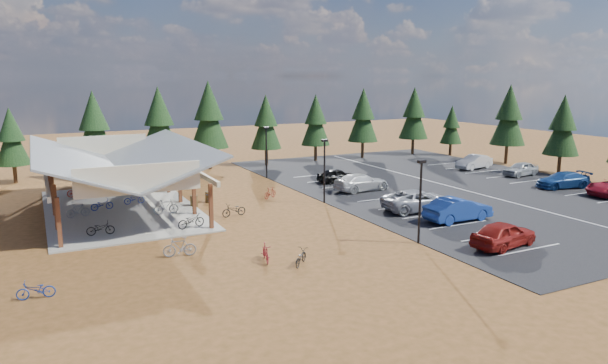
{
  "coord_description": "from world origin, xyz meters",
  "views": [
    {
      "loc": [
        -15.43,
        -35.26,
        10.03
      ],
      "look_at": [
        2.8,
        1.24,
        2.04
      ],
      "focal_mm": 32.0,
      "sensor_mm": 36.0,
      "label": 1
    }
  ],
  "objects_px": {
    "trash_bin_1": "(209,197)",
    "bike_12": "(301,257)",
    "bike_10": "(36,290)",
    "car_1": "(458,209)",
    "bike_5": "(166,207)",
    "car_0": "(504,234)",
    "bike_pavilion": "(118,160)",
    "lamp_post_0": "(420,196)",
    "trash_bin_0": "(194,201)",
    "bike_2": "(102,204)",
    "lamp_post_2": "(266,149)",
    "bike_4": "(191,221)",
    "bike_11": "(266,253)",
    "bike_0": "(100,228)",
    "car_7": "(563,180)",
    "bike_1": "(78,210)",
    "car_3": "(361,182)",
    "lamp_post_1": "(324,166)",
    "bike_13": "(180,247)",
    "bike_6": "(134,199)",
    "car_9": "(474,162)",
    "bike_14": "(210,198)",
    "bike_3": "(77,191)",
    "bike_15": "(270,193)",
    "bike_7": "(130,187)",
    "car_4": "(337,176)",
    "car_2": "(419,200)",
    "car_8": "(521,169)",
    "bike_16": "(234,210)"
  },
  "relations": [
    {
      "from": "trash_bin_1",
      "to": "bike_12",
      "type": "bearing_deg",
      "value": -89.58
    },
    {
      "from": "bike_10",
      "to": "car_1",
      "type": "height_order",
      "value": "car_1"
    },
    {
      "from": "bike_5",
      "to": "car_0",
      "type": "xyz_separation_m",
      "value": [
        16.26,
        -16.57,
        0.18
      ]
    },
    {
      "from": "bike_pavilion",
      "to": "lamp_post_0",
      "type": "bearing_deg",
      "value": -48.58
    },
    {
      "from": "trash_bin_0",
      "to": "bike_2",
      "type": "height_order",
      "value": "bike_2"
    },
    {
      "from": "trash_bin_0",
      "to": "lamp_post_2",
      "type": "bearing_deg",
      "value": 41.59
    },
    {
      "from": "bike_4",
      "to": "car_0",
      "type": "distance_m",
      "value": 19.76
    },
    {
      "from": "bike_5",
      "to": "bike_11",
      "type": "height_order",
      "value": "bike_5"
    },
    {
      "from": "bike_0",
      "to": "car_7",
      "type": "xyz_separation_m",
      "value": [
        39.37,
        -2.78,
        0.22
      ]
    },
    {
      "from": "bike_1",
      "to": "car_3",
      "type": "xyz_separation_m",
      "value": [
        23.24,
        -1.08,
        0.2
      ]
    },
    {
      "from": "lamp_post_1",
      "to": "car_1",
      "type": "relative_size",
      "value": 1.01
    },
    {
      "from": "bike_13",
      "to": "bike_6",
      "type": "bearing_deg",
      "value": -168.53
    },
    {
      "from": "trash_bin_1",
      "to": "bike_11",
      "type": "relative_size",
      "value": 0.53
    },
    {
      "from": "bike_13",
      "to": "lamp_post_0",
      "type": "bearing_deg",
      "value": 84.33
    },
    {
      "from": "lamp_post_0",
      "to": "bike_12",
      "type": "bearing_deg",
      "value": -178.18
    },
    {
      "from": "car_3",
      "to": "car_9",
      "type": "distance_m",
      "value": 17.84
    },
    {
      "from": "bike_14",
      "to": "bike_3",
      "type": "bearing_deg",
      "value": 163.89
    },
    {
      "from": "lamp_post_2",
      "to": "bike_15",
      "type": "distance_m",
      "value": 9.47
    },
    {
      "from": "bike_12",
      "to": "car_1",
      "type": "xyz_separation_m",
      "value": [
        13.81,
        3.08,
        0.44
      ]
    },
    {
      "from": "car_7",
      "to": "bike_12",
      "type": "bearing_deg",
      "value": -64.77
    },
    {
      "from": "bike_3",
      "to": "bike_7",
      "type": "height_order",
      "value": "bike_7"
    },
    {
      "from": "lamp_post_0",
      "to": "bike_15",
      "type": "xyz_separation_m",
      "value": [
        -3.25,
        15.47,
        -2.51
      ]
    },
    {
      "from": "bike_7",
      "to": "car_3",
      "type": "xyz_separation_m",
      "value": [
        18.55,
        -7.92,
        0.16
      ]
    },
    {
      "from": "bike_10",
      "to": "bike_14",
      "type": "bearing_deg",
      "value": 145.64
    },
    {
      "from": "bike_13",
      "to": "car_4",
      "type": "distance_m",
      "value": 23.87
    },
    {
      "from": "bike_3",
      "to": "car_3",
      "type": "height_order",
      "value": "car_3"
    },
    {
      "from": "lamp_post_1",
      "to": "bike_14",
      "type": "bearing_deg",
      "value": 154.76
    },
    {
      "from": "lamp_post_0",
      "to": "bike_5",
      "type": "height_order",
      "value": "lamp_post_0"
    },
    {
      "from": "bike_6",
      "to": "car_2",
      "type": "bearing_deg",
      "value": -123.35
    },
    {
      "from": "lamp_post_1",
      "to": "trash_bin_0",
      "type": "relative_size",
      "value": 5.71
    },
    {
      "from": "bike_pavilion",
      "to": "bike_7",
      "type": "xyz_separation_m",
      "value": [
        1.57,
        5.45,
        -3.19
      ]
    },
    {
      "from": "car_2",
      "to": "car_7",
      "type": "distance_m",
      "value": 17.11
    },
    {
      "from": "bike_10",
      "to": "car_4",
      "type": "relative_size",
      "value": 0.42
    },
    {
      "from": "bike_3",
      "to": "car_9",
      "type": "bearing_deg",
      "value": -93.09
    },
    {
      "from": "car_4",
      "to": "bike_1",
      "type": "bearing_deg",
      "value": 100.11
    },
    {
      "from": "bike_0",
      "to": "bike_11",
      "type": "bearing_deg",
      "value": -133.28
    },
    {
      "from": "bike_13",
      "to": "car_8",
      "type": "xyz_separation_m",
      "value": [
        37.27,
        9.44,
        0.19
      ]
    },
    {
      "from": "trash_bin_0",
      "to": "bike_4",
      "type": "height_order",
      "value": "bike_4"
    },
    {
      "from": "bike_4",
      "to": "car_1",
      "type": "relative_size",
      "value": 0.37
    },
    {
      "from": "car_8",
      "to": "bike_6",
      "type": "bearing_deg",
      "value": -102.32
    },
    {
      "from": "car_3",
      "to": "bike_16",
      "type": "bearing_deg",
      "value": 99.94
    },
    {
      "from": "bike_6",
      "to": "bike_10",
      "type": "distance_m",
      "value": 18.41
    },
    {
      "from": "bike_11",
      "to": "bike_16",
      "type": "relative_size",
      "value": 0.91
    },
    {
      "from": "car_0",
      "to": "car_9",
      "type": "relative_size",
      "value": 1.0
    },
    {
      "from": "bike_13",
      "to": "car_1",
      "type": "bearing_deg",
      "value": 97.21
    },
    {
      "from": "bike_14",
      "to": "car_3",
      "type": "bearing_deg",
      "value": 14.02
    },
    {
      "from": "trash_bin_0",
      "to": "car_7",
      "type": "distance_m",
      "value": 32.9
    },
    {
      "from": "bike_4",
      "to": "car_1",
      "type": "height_order",
      "value": "car_1"
    },
    {
      "from": "bike_2",
      "to": "car_4",
      "type": "bearing_deg",
      "value": -93.11
    },
    {
      "from": "bike_14",
      "to": "car_1",
      "type": "relative_size",
      "value": 0.32
    }
  ]
}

